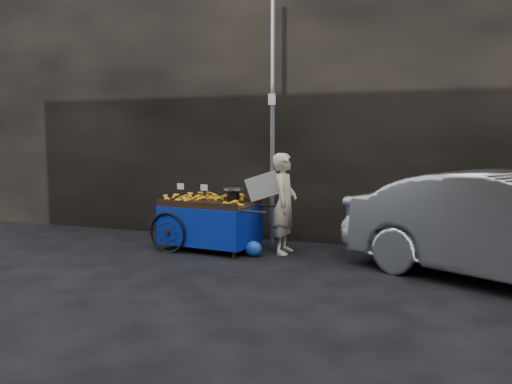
% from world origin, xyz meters
% --- Properties ---
extents(ground, '(80.00, 80.00, 0.00)m').
position_xyz_m(ground, '(0.00, 0.00, 0.00)').
color(ground, black).
rests_on(ground, ground).
extents(building_wall, '(13.50, 2.00, 5.00)m').
position_xyz_m(building_wall, '(0.39, 2.60, 2.50)').
color(building_wall, black).
rests_on(building_wall, ground).
extents(street_pole, '(0.12, 0.10, 4.00)m').
position_xyz_m(street_pole, '(0.30, 1.30, 2.01)').
color(street_pole, slate).
rests_on(street_pole, ground).
extents(banana_cart, '(2.05, 1.12, 1.07)m').
position_xyz_m(banana_cart, '(-0.56, 0.58, 0.66)').
color(banana_cart, black).
rests_on(banana_cart, ground).
extents(vendor, '(0.80, 0.57, 1.54)m').
position_xyz_m(vendor, '(0.68, 0.69, 0.77)').
color(vendor, beige).
rests_on(vendor, ground).
extents(plastic_bag, '(0.26, 0.21, 0.23)m').
position_xyz_m(plastic_bag, '(0.30, 0.33, 0.12)').
color(plastic_bag, blue).
rests_on(plastic_bag, ground).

